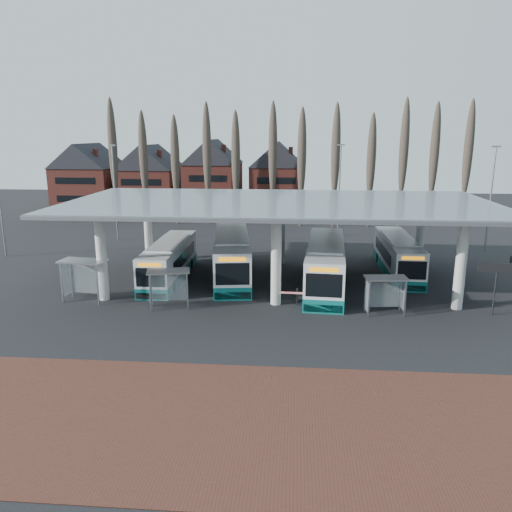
# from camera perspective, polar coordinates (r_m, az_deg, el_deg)

# --- Properties ---
(ground) EXTENTS (140.00, 140.00, 0.00)m
(ground) POSITION_cam_1_polar(r_m,az_deg,el_deg) (31.84, 2.08, -6.96)
(ground) COLOR black
(ground) RESTS_ON ground
(brick_strip) EXTENTS (70.00, 10.00, 0.03)m
(brick_strip) POSITION_cam_1_polar(r_m,az_deg,el_deg) (21.07, 0.54, -18.56)
(brick_strip) COLOR #542C21
(brick_strip) RESTS_ON ground
(station_canopy) EXTENTS (32.00, 16.00, 6.34)m
(station_canopy) POSITION_cam_1_polar(r_m,az_deg,el_deg) (38.18, 2.70, 5.36)
(station_canopy) COLOR #B8B8B3
(station_canopy) RESTS_ON ground
(poplar_row) EXTENTS (45.10, 1.10, 14.50)m
(poplar_row) POSITION_cam_1_polar(r_m,az_deg,el_deg) (62.81, 3.53, 11.51)
(poplar_row) COLOR #473D33
(poplar_row) RESTS_ON ground
(townhouse_row) EXTENTS (36.80, 10.30, 12.25)m
(townhouse_row) POSITION_cam_1_polar(r_m,az_deg,el_deg) (75.87, -8.48, 9.63)
(townhouse_row) COLOR maroon
(townhouse_row) RESTS_ON ground
(lamp_post_a) EXTENTS (0.80, 0.16, 10.17)m
(lamp_post_a) POSITION_cam_1_polar(r_m,az_deg,el_deg) (55.53, -15.84, 7.15)
(lamp_post_a) COLOR slate
(lamp_post_a) RESTS_ON ground
(lamp_post_b) EXTENTS (0.80, 0.16, 10.17)m
(lamp_post_b) POSITION_cam_1_polar(r_m,az_deg,el_deg) (56.27, 9.50, 7.56)
(lamp_post_b) COLOR slate
(lamp_post_b) RESTS_ON ground
(lamp_post_c) EXTENTS (0.80, 0.16, 10.17)m
(lamp_post_c) POSITION_cam_1_polar(r_m,az_deg,el_deg) (53.50, 25.24, 6.12)
(lamp_post_c) COLOR slate
(lamp_post_c) RESTS_ON ground
(bus_0) EXTENTS (2.44, 10.90, 3.02)m
(bus_0) POSITION_cam_1_polar(r_m,az_deg,el_deg) (40.22, -9.87, -0.59)
(bus_0) COLOR silver
(bus_0) RESTS_ON ground
(bus_1) EXTENTS (4.35, 12.80, 3.49)m
(bus_1) POSITION_cam_1_polar(r_m,az_deg,el_deg) (40.42, -2.79, -0.00)
(bus_1) COLOR silver
(bus_1) RESTS_ON ground
(bus_2) EXTENTS (3.54, 12.61, 3.46)m
(bus_2) POSITION_cam_1_polar(r_m,az_deg,el_deg) (38.11, 7.93, -1.00)
(bus_2) COLOR silver
(bus_2) RESTS_ON ground
(bus_3) EXTENTS (2.43, 10.96, 3.04)m
(bus_3) POSITION_cam_1_polar(r_m,az_deg,el_deg) (43.05, 15.87, 0.04)
(bus_3) COLOR silver
(bus_3) RESTS_ON ground
(shelter_0) EXTENTS (3.27, 1.91, 2.89)m
(shelter_0) POSITION_cam_1_polar(r_m,az_deg,el_deg) (36.31, -19.01, -1.62)
(shelter_0) COLOR gray
(shelter_0) RESTS_ON ground
(shelter_1) EXTENTS (3.02, 1.98, 2.58)m
(shelter_1) POSITION_cam_1_polar(r_m,az_deg,el_deg) (33.48, -9.95, -2.73)
(shelter_1) COLOR gray
(shelter_1) RESTS_ON ground
(shelter_2) EXTENTS (2.76, 1.56, 2.46)m
(shelter_2) POSITION_cam_1_polar(r_m,az_deg,el_deg) (32.92, 14.53, -3.42)
(shelter_2) COLOR gray
(shelter_2) RESTS_ON ground
(info_sign_0) EXTENTS (2.31, 0.37, 3.43)m
(info_sign_0) POSITION_cam_1_polar(r_m,az_deg,el_deg) (34.68, 25.84, -1.63)
(info_sign_0) COLOR black
(info_sign_0) RESTS_ON ground
(barrier) EXTENTS (2.38, 0.69, 1.19)m
(barrier) POSITION_cam_1_polar(r_m,az_deg,el_deg) (33.36, 4.70, -4.34)
(barrier) COLOR black
(barrier) RESTS_ON ground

